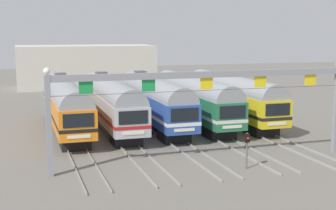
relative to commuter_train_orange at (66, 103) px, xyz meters
The scene contains 10 objects.
ground_plane 8.70m from the commuter_train_orange, ahead, with size 160.00×160.00×0.00m, color slate.
track_bed 19.09m from the commuter_train_orange, 64.04° to the left, with size 18.06×70.00×0.15m.
commuter_train_orange is the anchor object (origin of this frame).
commuter_train_stainless 4.14m from the commuter_train_orange, ahead, with size 2.88×18.06×5.05m.
commuter_train_blue 8.28m from the commuter_train_orange, ahead, with size 2.88×18.06×5.05m.
commuter_train_green 12.42m from the commuter_train_orange, ahead, with size 2.88×18.06×4.77m.
commuter_train_yellow 16.56m from the commuter_train_orange, ahead, with size 2.88×18.06×4.77m.
catenary_gantry 16.04m from the commuter_train_orange, 58.48° to the right, with size 21.80×0.44×6.97m.
yard_signal_mast 18.86m from the commuter_train_orange, 56.67° to the right, with size 0.28×0.35×2.47m.
maintenance_building 37.20m from the commuter_train_orange, 79.48° to the left, with size 22.12×10.00×6.86m, color beige.
Camera 1 is at (-12.45, -44.17, 9.20)m, focal length 51.47 mm.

